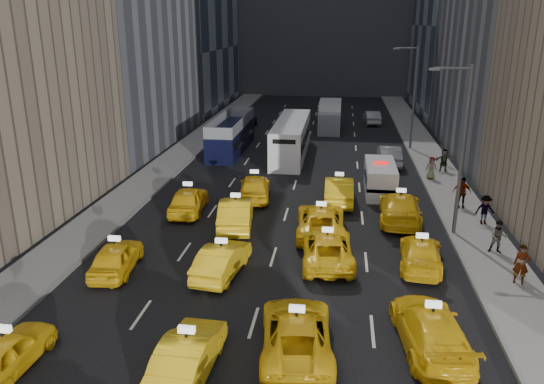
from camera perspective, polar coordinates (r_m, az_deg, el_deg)
The scene contains 36 objects.
ground at distance 19.31m, azimuth -2.99°, elevation -16.94°, with size 160.00×160.00×0.00m, color black.
sidewalk_west at distance 44.12m, azimuth -10.68°, elevation 3.28°, with size 3.00×90.00×0.15m, color gray.
sidewalk_east at distance 42.67m, azimuth 17.28°, elevation 2.27°, with size 3.00×90.00×0.15m, color gray.
curb_west at distance 43.69m, azimuth -8.86°, elevation 3.25°, with size 0.15×90.00×0.18m, color slate.
curb_east at distance 42.44m, azimuth 15.35°, elevation 2.37°, with size 0.15×90.00×0.18m, color slate.
streetlight_near at distance 28.89m, azimuth 19.66°, elevation 4.69°, with size 2.15×0.22×9.00m.
streetlight_far at distance 48.34m, azimuth 14.93°, elevation 10.12°, with size 2.15×0.22×9.00m.
taxi_4 at distance 20.14m, azimuth -26.62°, elevation -15.16°, with size 1.58×3.94×1.34m, color yellow.
taxi_5 at distance 18.17m, azimuth -9.02°, elevation -16.90°, with size 1.52×4.36×1.44m, color yellow.
taxi_6 at distance 19.03m, azimuth 2.67°, elevation -14.88°, with size 2.41×5.22×1.45m, color yellow.
taxi_7 at distance 19.93m, azimuth 16.72°, elevation -13.95°, with size 2.13×5.23×1.52m, color yellow.
taxi_8 at distance 25.49m, azimuth -16.42°, elevation -6.73°, with size 1.67×4.15×1.41m, color yellow.
taxi_9 at distance 24.29m, azimuth -5.41°, elevation -7.26°, with size 1.52×4.35×1.43m, color yellow.
taxi_10 at distance 25.51m, azimuth 5.95°, elevation -6.00°, with size 2.37×5.14×1.43m, color yellow.
taxi_11 at distance 25.89m, azimuth 15.69°, elevation -6.36°, with size 1.87×4.61×1.34m, color yellow.
taxi_12 at distance 32.18m, azimuth -8.97°, elevation -0.83°, with size 1.85×4.61×1.57m, color yellow.
taxi_13 at distance 29.62m, azimuth -3.91°, elevation -2.25°, with size 1.74×4.99×1.64m, color yellow.
taxi_14 at distance 28.67m, azimuth 5.28°, elevation -3.11°, with size 2.53×5.48×1.52m, color yellow.
taxi_15 at distance 31.28m, azimuth 13.60°, elevation -1.63°, with size 2.28×5.61×1.63m, color yellow.
taxi_16 at distance 34.22m, azimuth -1.89°, elevation 0.57°, with size 1.90×4.73×1.61m, color yellow.
taxi_17 at distance 33.78m, azimuth 7.20°, elevation 0.23°, with size 1.74×5.00×1.65m, color yellow.
nypd_van at distance 36.10m, azimuth 11.54°, elevation 1.41°, with size 2.37×5.17×2.15m.
double_decker at distance 47.09m, azimuth -4.41°, elevation 6.23°, with size 2.70×10.44×3.01m.
city_bus at distance 45.20m, azimuth 2.10°, elevation 5.80°, with size 3.28×11.95×3.05m.
box_truck at distance 56.18m, azimuth 6.23°, elevation 8.07°, with size 2.49×6.63×3.00m.
misc_car_0 at distance 43.41m, azimuth 12.50°, elevation 3.88°, with size 1.65×4.72×1.56m, color #9FA0A7.
misc_car_1 at distance 57.64m, azimuth -2.95°, elevation 7.62°, with size 2.29×4.96×1.38m, color black.
misc_car_2 at distance 63.42m, azimuth 5.80°, elevation 8.53°, with size 2.03×4.99×1.45m, color slate.
misc_car_3 at distance 58.80m, azimuth 2.29°, elevation 7.96°, with size 1.93×4.81×1.64m, color black.
misc_car_4 at distance 60.67m, azimuth 10.70°, elevation 7.90°, with size 1.56×4.46×1.47m, color #979A9E.
pedestrian_0 at distance 25.40m, azimuth 25.24°, elevation -7.05°, with size 0.65×0.43×1.78m, color gray.
pedestrian_1 at distance 28.20m, azimuth 23.18°, elevation -4.45°, with size 0.81×0.44×1.67m, color gray.
pedestrian_2 at distance 31.80m, azimuth 21.94°, elevation -1.79°, with size 1.09×0.45×1.69m, color gray.
pedestrian_3 at distance 34.12m, azimuth 19.74°, elevation -0.04°, with size 1.12×0.51×1.91m, color gray.
pedestrian_4 at distance 39.70m, azimuth 16.76°, elevation 2.50°, with size 0.79×0.43×1.62m, color gray.
pedestrian_5 at distance 42.02m, azimuth 18.01°, elevation 3.27°, with size 1.57×0.45×1.70m, color gray.
Camera 1 is at (2.99, -15.55, 11.05)m, focal length 35.00 mm.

